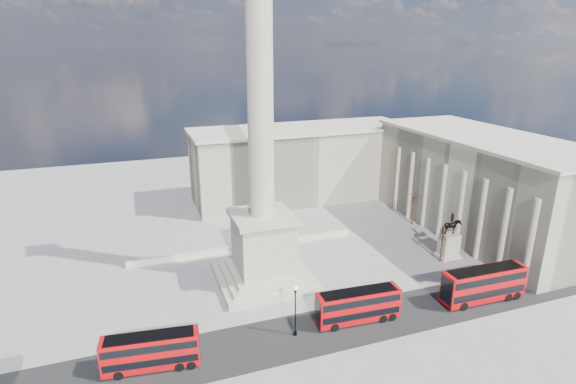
% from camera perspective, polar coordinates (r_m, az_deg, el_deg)
% --- Properties ---
extents(ground, '(180.00, 180.00, 0.00)m').
position_cam_1_polar(ground, '(66.51, -1.85, -13.00)').
color(ground, gray).
rests_on(ground, ground).
extents(asphalt_road, '(120.00, 9.00, 0.01)m').
position_cam_1_polar(asphalt_road, '(60.27, 5.93, -16.76)').
color(asphalt_road, '#262626').
rests_on(asphalt_road, ground).
extents(nelsons_column, '(14.00, 14.00, 49.85)m').
position_cam_1_polar(nelsons_column, '(65.33, -3.30, -1.07)').
color(nelsons_column, '#B4AA96').
rests_on(nelsons_column, ground).
extents(balustrade_wall, '(40.00, 0.60, 1.10)m').
position_cam_1_polar(balustrade_wall, '(79.87, -5.39, -6.99)').
color(balustrade_wall, beige).
rests_on(balustrade_wall, ground).
extents(building_east, '(19.00, 46.00, 18.60)m').
position_cam_1_polar(building_east, '(92.79, 23.49, 0.95)').
color(building_east, beige).
rests_on(building_east, ground).
extents(building_northeast, '(51.00, 17.00, 16.60)m').
position_cam_1_polar(building_northeast, '(104.60, 1.86, 3.74)').
color(building_northeast, beige).
rests_on(building_northeast, ground).
extents(red_bus_a, '(10.74, 3.70, 4.27)m').
position_cam_1_polar(red_bus_a, '(54.71, -16.92, -18.78)').
color(red_bus_a, '#B2090C').
rests_on(red_bus_a, ground).
extents(red_bus_b, '(11.20, 3.19, 4.49)m').
position_cam_1_polar(red_bus_b, '(60.56, 8.94, -14.05)').
color(red_bus_b, '#B2090C').
rests_on(red_bus_b, ground).
extents(red_bus_c, '(12.38, 3.20, 4.99)m').
position_cam_1_polar(red_bus_c, '(69.66, 23.63, -10.66)').
color(red_bus_c, '#B2090C').
rests_on(red_bus_c, ground).
extents(red_bus_d, '(11.03, 3.04, 4.43)m').
position_cam_1_polar(red_bus_d, '(80.75, 30.60, -7.95)').
color(red_bus_d, '#B2090C').
rests_on(red_bus_d, ground).
extents(victorian_lamp, '(0.60, 0.60, 6.96)m').
position_cam_1_polar(victorian_lamp, '(56.44, 0.93, -14.33)').
color(victorian_lamp, black).
rests_on(victorian_lamp, ground).
extents(equestrian_statue, '(3.80, 2.85, 7.97)m').
position_cam_1_polar(equestrian_statue, '(80.98, 19.79, -5.98)').
color(equestrian_statue, beige).
rests_on(equestrian_statue, ground).
extents(bare_tree_near, '(1.62, 1.62, 7.09)m').
position_cam_1_polar(bare_tree_near, '(76.93, 27.22, -5.97)').
color(bare_tree_near, '#332319').
rests_on(bare_tree_near, ground).
extents(bare_tree_mid, '(1.73, 1.73, 6.56)m').
position_cam_1_polar(bare_tree_mid, '(77.92, 19.14, -4.93)').
color(bare_tree_mid, '#332319').
rests_on(bare_tree_mid, ground).
extents(bare_tree_far, '(1.80, 1.80, 7.33)m').
position_cam_1_polar(bare_tree_far, '(92.21, 15.76, -0.61)').
color(bare_tree_far, '#332319').
rests_on(bare_tree_far, ground).
extents(pedestrian_walking, '(0.69, 0.50, 1.77)m').
position_cam_1_polar(pedestrian_walking, '(74.30, 20.78, -9.94)').
color(pedestrian_walking, black).
rests_on(pedestrian_walking, ground).
extents(pedestrian_standing, '(0.98, 0.80, 1.87)m').
position_cam_1_polar(pedestrian_standing, '(75.13, 22.74, -9.83)').
color(pedestrian_standing, black).
rests_on(pedestrian_standing, ground).
extents(pedestrian_crossing, '(0.71, 1.10, 1.74)m').
position_cam_1_polar(pedestrian_crossing, '(66.58, 9.21, -12.35)').
color(pedestrian_crossing, black).
rests_on(pedestrian_crossing, ground).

